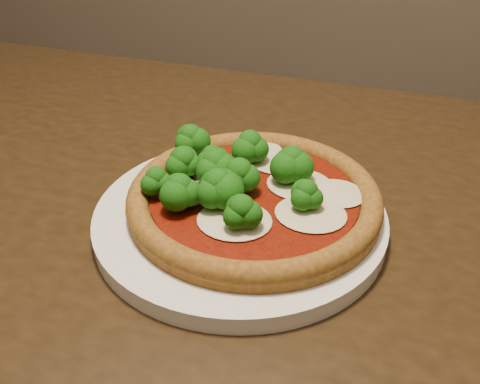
# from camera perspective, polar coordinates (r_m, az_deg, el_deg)

# --- Properties ---
(dining_table) EXTENTS (1.36, 0.95, 0.75)m
(dining_table) POSITION_cam_1_polar(r_m,az_deg,el_deg) (0.58, -4.41, -11.88)
(dining_table) COLOR black
(dining_table) RESTS_ON floor
(plate) EXTENTS (0.29, 0.29, 0.02)m
(plate) POSITION_cam_1_polar(r_m,az_deg,el_deg) (0.54, -0.00, -2.75)
(plate) COLOR silver
(plate) RESTS_ON dining_table
(pizza) EXTENTS (0.25, 0.25, 0.06)m
(pizza) POSITION_cam_1_polar(r_m,az_deg,el_deg) (0.53, 0.79, 0.18)
(pizza) COLOR brown
(pizza) RESTS_ON plate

